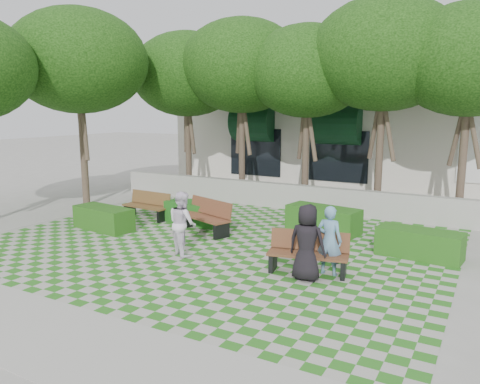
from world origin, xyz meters
The scene contains 17 objects.
ground centered at (0.00, 0.00, 0.00)m, with size 90.00×90.00×0.00m, color gray.
lawn centered at (0.00, 1.00, 0.01)m, with size 12.00×12.00×0.00m, color #2B721E.
sidewalk_south centered at (0.00, -4.70, 0.01)m, with size 16.00×2.00×0.01m, color #9E9B93.
sidewalk_west centered at (-7.20, 1.00, 0.01)m, with size 2.00×12.00×0.01m, color #9E9B93.
retaining_wall centered at (0.00, 6.20, 0.45)m, with size 15.00×0.36×0.90m, color #9E9B93.
bench_east centered at (3.02, 0.10, 0.45)m, with size 1.85×0.94×0.93m.
bench_mid centered at (-0.89, 1.91, 0.47)m, with size 1.96×1.21×0.98m.
bench_west centered at (-3.55, 2.44, 0.43)m, with size 1.73×0.69×0.89m.
hedge_east centered at (5.01, 2.47, 0.35)m, with size 2.00×0.80×0.70m, color #1F5115.
hedge_midright centered at (2.13, 3.66, 0.38)m, with size 2.15×0.86×0.75m, color #1F5115.
hedge_midleft centered at (-1.79, 2.65, 0.34)m, with size 1.95×0.78×0.68m, color #164E15.
hedge_west centered at (-3.77, 0.68, 0.35)m, with size 1.97×0.79×0.69m, color #1F4E14.
person_blue centered at (3.45, 0.24, 0.78)m, with size 0.57×0.37×1.55m, color #6899BD.
person_dark centered at (3.14, -0.32, 0.83)m, with size 0.81×0.53×1.66m, color black.
person_white centered at (-0.21, -0.16, 0.81)m, with size 0.79×0.61×1.62m, color white.
tree_row centered at (-1.86, 5.95, 5.18)m, with size 17.70×13.40×7.41m.
building centered at (0.93, 14.08, 2.52)m, with size 18.00×8.92×5.15m.
Camera 1 is at (6.54, -9.36, 3.63)m, focal length 35.00 mm.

